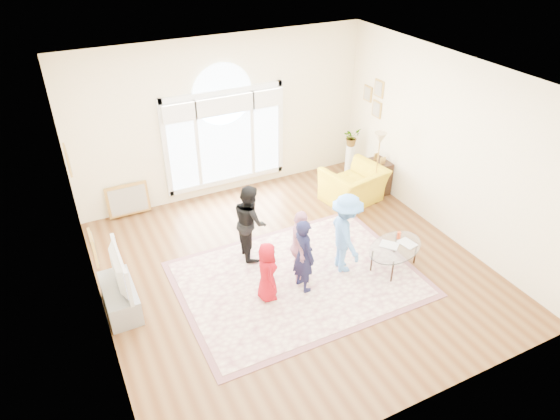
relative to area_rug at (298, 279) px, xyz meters
name	(u,v)px	position (x,y,z in m)	size (l,w,h in m)	color
ground	(293,269)	(0.05, 0.27, -0.01)	(6.00, 6.00, 0.00)	#593217
room_shell	(227,123)	(0.06, 3.11, 1.56)	(6.00, 6.00, 6.00)	#FEEEC5
area_rug	(298,279)	(0.00, 0.00, 0.00)	(3.60, 2.60, 0.02)	beige
rug_border	(298,279)	(0.00, 0.00, 0.00)	(3.80, 2.80, 0.01)	#885459
tv_console	(120,298)	(-2.70, 0.57, 0.20)	(0.45, 1.00, 0.42)	#92969A
television	(115,271)	(-2.69, 0.57, 0.71)	(0.17, 1.05, 0.60)	black
coffee_table	(395,248)	(1.57, -0.42, 0.39)	(1.27, 1.03, 0.54)	silver
armchair	(354,185)	(2.17, 1.70, 0.36)	(1.12, 0.98, 0.73)	yellow
side_cabinet	(377,177)	(2.83, 1.81, 0.34)	(0.40, 0.50, 0.70)	black
floor_lamp	(379,144)	(2.53, 1.49, 1.27)	(0.27, 0.27, 1.51)	black
plant_pedestal	(350,160)	(2.75, 2.73, 0.34)	(0.20, 0.20, 0.70)	white
potted_plant	(352,137)	(2.75, 2.73, 0.89)	(0.36, 0.31, 0.40)	#33722D
leaning_picture	(131,215)	(-2.03, 3.17, -0.01)	(0.80, 0.05, 0.62)	tan
child_red	(267,272)	(-0.63, -0.17, 0.50)	(0.48, 0.31, 0.99)	#A60B18
child_navy	(304,255)	(-0.03, -0.22, 0.64)	(0.46, 0.30, 1.25)	#161739
child_black	(250,221)	(-0.42, 0.95, 0.68)	(0.65, 0.51, 1.34)	black
child_pink	(300,247)	(0.02, 0.00, 0.64)	(0.74, 0.31, 1.27)	#EFA3C1
child_blue	(346,233)	(0.80, -0.09, 0.70)	(0.90, 0.51, 1.39)	#5590DE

